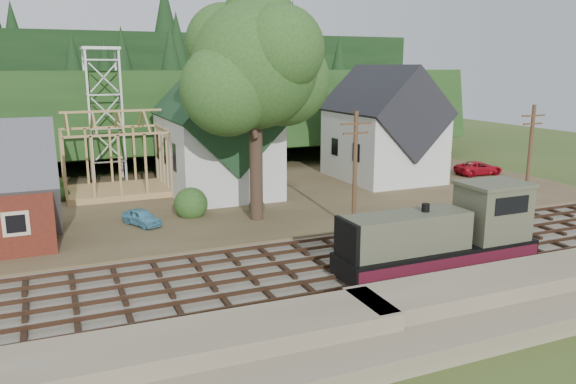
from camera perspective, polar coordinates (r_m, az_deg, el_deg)
name	(u,v)px	position (r m, az deg, el deg)	size (l,w,h in m)	color
ground	(287,275)	(29.94, -0.10, -8.38)	(140.00, 140.00, 0.00)	#384C1E
embankment	(373,347)	(23.07, 8.60, -15.27)	(64.00, 5.00, 1.60)	#7F7259
railroad_bed	(287,273)	(29.91, -0.10, -8.24)	(64.00, 11.00, 0.16)	#726B5B
village_flat	(200,199)	(46.27, -8.96, -0.74)	(64.00, 26.00, 0.30)	brown
hillside	(149,158)	(69.39, -13.98, 3.37)	(70.00, 28.00, 8.00)	#1E3F19
ridge	(129,142)	(85.07, -15.81, 4.92)	(80.00, 20.00, 12.00)	black
church	(216,134)	(47.51, -7.34, 5.82)	(8.40, 15.17, 13.00)	silver
farmhouse	(383,130)	(53.60, 9.63, 6.18)	(8.40, 10.80, 10.60)	silver
timber_frame	(115,159)	(48.51, -17.17, 3.22)	(8.20, 6.20, 6.99)	tan
lattice_tower	(102,74)	(53.90, -18.40, 11.27)	(3.20, 3.20, 12.12)	silver
big_tree	(257,74)	(38.11, -3.18, 11.84)	(10.90, 8.40, 14.70)	#38281E
telegraph_pole_near	(355,170)	(36.34, 6.81, 2.26)	(2.20, 0.28, 8.00)	#4C331E
telegraph_pole_far	(530,155)	(45.69, 23.35, 3.44)	(2.20, 0.28, 8.00)	#4C331E
locomotive	(445,236)	(30.73, 15.68, -4.34)	(11.18, 2.80, 4.50)	black
car_blue	(142,217)	(38.93, -14.64, -2.49)	(1.31, 3.25, 1.11)	#61B2D0
car_red	(479,168)	(58.39, 18.80, 2.33)	(2.19, 4.76, 1.32)	red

